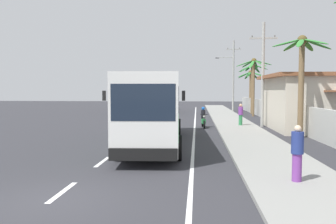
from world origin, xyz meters
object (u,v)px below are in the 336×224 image
at_px(utility_pole_far, 233,74).
at_px(palm_second, 302,66).
at_px(pedestrian_far_walk, 241,114).
at_px(pedestrian_midwalk, 297,152).
at_px(palm_farthest, 250,81).
at_px(coach_bus_foreground, 155,107).
at_px(coach_bus_far_lane, 152,97).
at_px(motorcycle_beside_bus, 203,119).
at_px(palm_nearest, 254,73).
at_px(utility_pole_mid, 263,73).
at_px(palm_third, 252,76).

xyz_separation_m(utility_pole_far, palm_second, (1.59, -24.41, -0.63)).
distance_m(pedestrian_far_walk, palm_second, 7.36).
bearing_deg(pedestrian_midwalk, palm_farthest, 142.61).
xyz_separation_m(coach_bus_foreground, palm_second, (8.38, 2.99, 2.31)).
distance_m(coach_bus_far_lane, utility_pole_far, 10.90).
bearing_deg(coach_bus_far_lane, motorcycle_beside_bus, -70.36).
distance_m(palm_nearest, palm_farthest, 7.22).
height_order(utility_pole_mid, palm_farthest, utility_pole_mid).
relative_size(motorcycle_beside_bus, palm_farthest, 0.36).
distance_m(pedestrian_midwalk, pedestrian_far_walk, 16.72).
relative_size(motorcycle_beside_bus, palm_nearest, 0.31).
relative_size(utility_pole_mid, palm_nearest, 1.27).
bearing_deg(utility_pole_far, pedestrian_midwalk, -92.63).
distance_m(coach_bus_foreground, palm_nearest, 22.09).
bearing_deg(palm_second, pedestrian_far_walk, 115.11).
distance_m(palm_third, palm_farthest, 2.87).
distance_m(pedestrian_midwalk, palm_farthest, 35.51).
distance_m(motorcycle_beside_bus, pedestrian_far_walk, 2.99).
bearing_deg(palm_nearest, palm_farthest, 84.03).
bearing_deg(palm_farthest, pedestrian_midwalk, -96.31).
relative_size(coach_bus_foreground, coach_bus_far_lane, 1.09).
height_order(pedestrian_far_walk, palm_second, palm_second).
height_order(coach_bus_far_lane, pedestrian_far_walk, coach_bus_far_lane).
xyz_separation_m(coach_bus_foreground, utility_pole_far, (6.80, 27.41, 2.94)).
xyz_separation_m(motorcycle_beside_bus, pedestrian_midwalk, (2.48, -16.02, 0.37)).
bearing_deg(palm_farthest, utility_pole_far, -179.70).
bearing_deg(coach_bus_foreground, coach_bus_far_lane, 97.84).
relative_size(motorcycle_beside_bus, utility_pole_mid, 0.24).
bearing_deg(pedestrian_midwalk, palm_nearest, 142.52).
bearing_deg(palm_nearest, pedestrian_midwalk, -96.40).
xyz_separation_m(pedestrian_midwalk, pedestrian_far_walk, (0.40, 16.72, -0.01)).
height_order(motorcycle_beside_bus, utility_pole_far, utility_pole_far).
bearing_deg(utility_pole_mid, utility_pole_far, 91.50).
height_order(pedestrian_far_walk, palm_nearest, palm_nearest).
distance_m(pedestrian_midwalk, utility_pole_far, 35.41).
height_order(pedestrian_midwalk, palm_second, palm_second).
distance_m(pedestrian_far_walk, utility_pole_far, 18.89).
distance_m(motorcycle_beside_bus, palm_second, 8.56).
height_order(motorcycle_beside_bus, palm_nearest, palm_nearest).
bearing_deg(palm_nearest, coach_bus_far_lane, 155.15).
height_order(palm_nearest, palm_farthest, palm_nearest).
bearing_deg(palm_nearest, pedestrian_far_walk, -103.63).
bearing_deg(palm_nearest, palm_second, -89.81).
relative_size(coach_bus_foreground, pedestrian_midwalk, 7.52).
bearing_deg(motorcycle_beside_bus, pedestrian_far_walk, 13.69).
xyz_separation_m(motorcycle_beside_bus, utility_pole_far, (4.10, 19.15, 4.27)).
bearing_deg(pedestrian_midwalk, palm_third, 142.47).
xyz_separation_m(coach_bus_foreground, motorcycle_beside_bus, (2.70, 8.26, -1.33)).
bearing_deg(motorcycle_beside_bus, palm_third, 69.41).
bearing_deg(utility_pole_far, motorcycle_beside_bus, -102.08).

